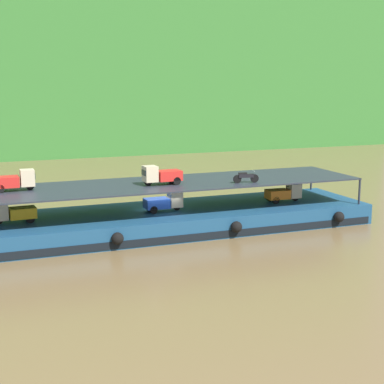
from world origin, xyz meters
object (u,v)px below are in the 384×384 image
Objects in this scene: mini_truck_lower_aft at (164,202)px; mini_truck_upper_stern at (14,180)px; mini_truck_lower_mid at (284,193)px; mini_truck_upper_mid at (161,175)px; motorcycle_upper_port at (246,177)px; cargo_barge at (160,221)px; mini_truck_lower_stern at (14,213)px.

mini_truck_upper_stern is at bearing 173.91° from mini_truck_lower_aft.
mini_truck_upper_mid reaches higher than mini_truck_lower_mid.
cargo_barge is at bearing 161.00° from motorcycle_upper_port.
mini_truck_lower_mid is 10.23m from mini_truck_upper_mid.
mini_truck_upper_stern is at bearing 74.96° from mini_truck_lower_stern.
mini_truck_lower_mid is at bearing -3.44° from mini_truck_upper_stern.
mini_truck_lower_mid is at bearing -2.23° from cargo_barge.
mini_truck_upper_stern is 1.45× the size of motorcycle_upper_port.
mini_truck_lower_mid is 20.03m from mini_truck_upper_stern.
mini_truck_upper_stern is 0.98× the size of mini_truck_upper_mid.
mini_truck_lower_mid is at bearing 21.35° from motorcycle_upper_port.
mini_truck_lower_aft reaches higher than cargo_barge.
mini_truck_lower_aft is at bearing -6.09° from mini_truck_upper_stern.
mini_truck_lower_aft is at bearing -53.01° from cargo_barge.
cargo_barge is 3.48m from mini_truck_upper_mid.
motorcycle_upper_port is at bearing -19.00° from cargo_barge.
mini_truck_upper_stern reaches higher than mini_truck_lower_mid.
cargo_barge is 10.08m from mini_truck_lower_mid.
mini_truck_upper_mid is (-10.03, -0.14, 2.00)m from mini_truck_lower_mid.
cargo_barge is 11.40× the size of mini_truck_lower_aft.
motorcycle_upper_port reaches higher than cargo_barge.
mini_truck_lower_aft is at bearing -1.53° from mini_truck_lower_stern.
cargo_barge is 10.23m from mini_truck_lower_stern.
motorcycle_upper_port is at bearing -10.13° from mini_truck_upper_stern.
mini_truck_lower_stern and mini_truck_lower_aft have the same top height.
mini_truck_upper_mid reaches higher than cargo_barge.
cargo_barge is 11.27× the size of mini_truck_lower_mid.
mini_truck_lower_mid is (9.97, -0.39, 1.44)m from cargo_barge.
mini_truck_upper_stern reaches higher than motorcycle_upper_port.
motorcycle_upper_port reaches higher than mini_truck_lower_mid.
mini_truck_lower_stern is at bearing 172.82° from motorcycle_upper_port.
mini_truck_upper_mid reaches higher than motorcycle_upper_port.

